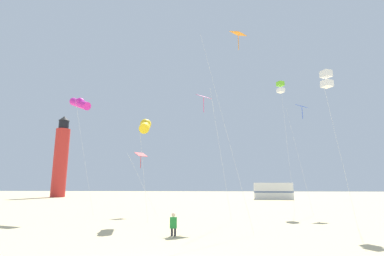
% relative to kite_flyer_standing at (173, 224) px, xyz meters
% --- Properties ---
extents(kite_flyer_standing, '(0.36, 0.53, 1.16)m').
position_rel_kite_flyer_standing_xyz_m(kite_flyer_standing, '(0.00, 0.00, 0.00)').
color(kite_flyer_standing, '#238438').
rests_on(kite_flyer_standing, ground).
extents(kite_diamond_rainbow, '(2.46, 2.46, 9.05)m').
position_rel_kite_flyer_standing_xyz_m(kite_diamond_rainbow, '(1.46, 5.38, 7.87)').
color(kite_diamond_rainbow, silver).
rests_on(kite_diamond_rainbow, ground).
extents(kite_diamond_blue, '(2.05, 2.05, 9.92)m').
position_rel_kite_flyer_standing_xyz_m(kite_diamond_blue, '(10.31, 11.84, 8.69)').
color(kite_diamond_blue, silver).
rests_on(kite_diamond_blue, ground).
extents(kite_box_lime, '(0.97, 0.97, 12.90)m').
position_rel_kite_flyer_standing_xyz_m(kite_box_lime, '(9.02, 13.88, 11.68)').
color(kite_box_lime, silver).
rests_on(kite_box_lime, ground).
extents(kite_tube_magenta, '(2.92, 2.65, 10.17)m').
position_rel_kite_flyer_standing_xyz_m(kite_tube_magenta, '(-9.49, 8.58, 8.85)').
color(kite_tube_magenta, silver).
rests_on(kite_tube_magenta, ground).
extents(kite_diamond_orange, '(3.20, 3.20, 12.82)m').
position_rel_kite_flyer_standing_xyz_m(kite_diamond_orange, '(3.71, 3.21, 11.34)').
color(kite_diamond_orange, silver).
rests_on(kite_diamond_orange, ground).
extents(kite_diamond_scarlet, '(2.45, 2.32, 5.33)m').
position_rel_kite_flyer_standing_xyz_m(kite_diamond_scarlet, '(-4.33, 10.15, 4.35)').
color(kite_diamond_scarlet, silver).
rests_on(kite_diamond_scarlet, ground).
extents(kite_box_white, '(1.37, 1.16, 10.12)m').
position_rel_kite_flyer_standing_xyz_m(kite_box_white, '(9.75, 4.29, 8.91)').
color(kite_box_white, silver).
rests_on(kite_box_white, ground).
extents(kite_tube_gold, '(1.08, 2.57, 7.41)m').
position_rel_kite_flyer_standing_xyz_m(kite_tube_gold, '(-2.85, 5.32, 6.10)').
color(kite_tube_gold, silver).
rests_on(kite_tube_gold, ground).
extents(lighthouse_distant, '(2.80, 2.80, 16.80)m').
position_rel_kite_flyer_standing_xyz_m(lighthouse_distant, '(-29.44, 42.53, 7.22)').
color(lighthouse_distant, red).
rests_on(lighthouse_distant, ground).
extents(rv_van_white, '(6.55, 2.67, 2.80)m').
position_rel_kite_flyer_standing_xyz_m(rv_van_white, '(12.36, 37.10, 0.78)').
color(rv_van_white, white).
rests_on(rv_van_white, ground).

